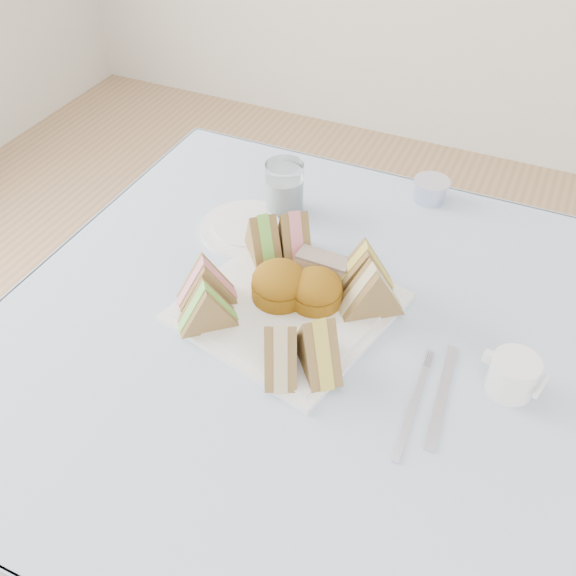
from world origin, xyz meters
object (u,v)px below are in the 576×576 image
at_px(water_glass, 284,189).
at_px(serving_plate, 288,307).
at_px(table, 303,458).
at_px(creamer_jug, 513,375).

bearing_deg(water_glass, serving_plate, -64.17).
xyz_separation_m(table, creamer_jug, (0.32, 0.01, 0.41)).
xyz_separation_m(table, water_glass, (-0.17, 0.29, 0.43)).
distance_m(serving_plate, water_glass, 0.29).
distance_m(table, serving_plate, 0.39).
relative_size(table, serving_plate, 2.89).
relative_size(table, creamer_jug, 12.74).
bearing_deg(serving_plate, table, -19.84).
distance_m(water_glass, creamer_jug, 0.56).
xyz_separation_m(serving_plate, creamer_jug, (0.37, -0.02, 0.03)).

